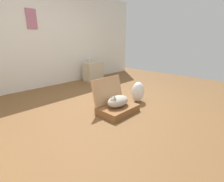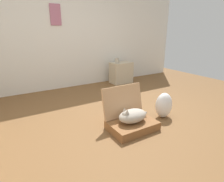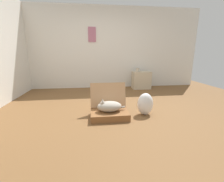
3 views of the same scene
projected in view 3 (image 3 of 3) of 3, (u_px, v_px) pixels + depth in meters
The scene contains 8 objects.
ground_plane at pixel (113, 110), 3.16m from camera, with size 7.68×7.68×0.00m, color brown.
wall_back at pixel (104, 48), 5.02m from camera, with size 6.40×0.15×2.60m.
suitcase_base at pixel (110, 114), 2.78m from camera, with size 0.68×0.48×0.13m, color brown.
suitcase_lid at pixel (108, 95), 2.95m from camera, with size 0.68×0.48×0.04m, color tan.
cat at pixel (109, 106), 2.74m from camera, with size 0.52×0.28×0.23m.
plastic_bag_white at pixel (145, 104), 2.88m from camera, with size 0.30×0.23×0.42m, color white.
side_table at pixel (141, 80), 5.02m from camera, with size 0.58×0.35×0.56m, color beige.
vase_tall at pixel (138, 70), 4.91m from camera, with size 0.11×0.11×0.12m, color #B7AD99.
Camera 3 is at (-0.39, -2.95, 1.15)m, focal length 24.37 mm.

